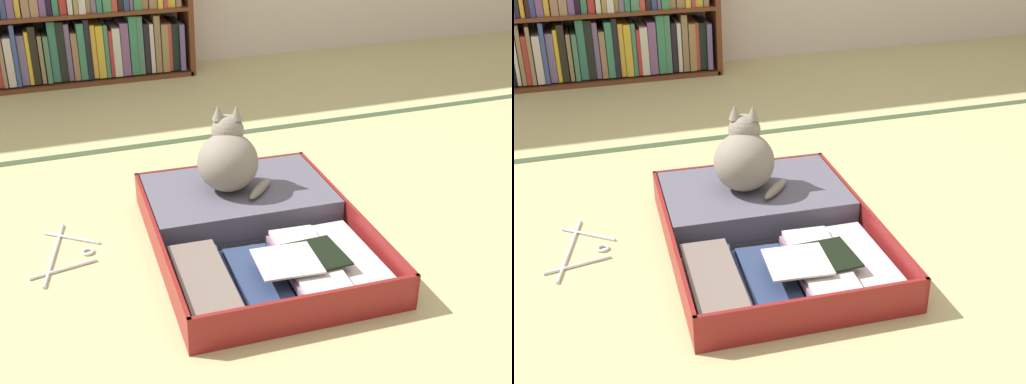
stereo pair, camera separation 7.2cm
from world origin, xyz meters
The scene contains 6 objects.
ground_plane centered at (0.00, 0.00, 0.00)m, with size 10.00×10.00×0.00m, color #C9BE84.
tatami_border centered at (0.00, 1.16, 0.00)m, with size 4.80×0.05×0.00m.
bookshelf centered at (-0.40, 2.24, 0.36)m, with size 1.25×0.28×0.76m.
open_suitcase centered at (-0.09, 0.25, 0.05)m, with size 0.68×0.92×0.11m.
black_cat centered at (-0.11, 0.42, 0.22)m, with size 0.29×0.27×0.29m.
clothes_hanger centered at (-0.68, 0.36, 0.01)m, with size 0.23×0.37×0.01m.
Camera 1 is at (-0.73, -1.52, 1.12)m, focal length 46.36 mm.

